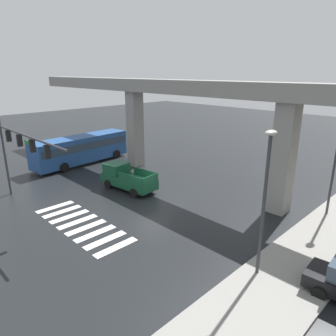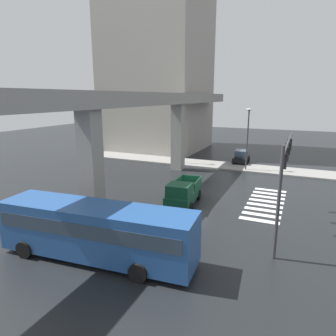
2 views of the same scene
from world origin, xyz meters
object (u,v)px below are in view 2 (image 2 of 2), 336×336
at_px(city_bus, 96,229).
at_px(sedan_black, 241,156).
at_px(street_lamp_near_corner, 248,132).
at_px(street_lamp_mid_block, 173,129).
at_px(pickup_truck, 183,193).
at_px(traffic_signal_mast, 285,161).

height_order(city_bus, sedan_black, city_bus).
bearing_deg(sedan_black, street_lamp_near_corner, -162.15).
distance_m(street_lamp_near_corner, street_lamp_mid_block, 9.37).
bearing_deg(pickup_truck, city_bus, 172.53).
xyz_separation_m(pickup_truck, sedan_black, (17.98, -1.25, -0.14)).
relative_size(pickup_truck, city_bus, 0.48).
bearing_deg(city_bus, traffic_signal_mast, -49.30).
bearing_deg(traffic_signal_mast, street_lamp_mid_block, 41.89).
distance_m(pickup_truck, traffic_signal_mast, 8.59).
xyz_separation_m(street_lamp_near_corner, street_lamp_mid_block, (0.00, 9.37, 0.00)).
relative_size(city_bus, street_lamp_mid_block, 1.52).
bearing_deg(sedan_black, city_bus, 174.82).
bearing_deg(city_bus, pickup_truck, -7.47).
height_order(traffic_signal_mast, street_lamp_near_corner, street_lamp_near_corner).
relative_size(street_lamp_near_corner, street_lamp_mid_block, 1.00).
bearing_deg(sedan_black, street_lamp_mid_block, 116.69).
xyz_separation_m(sedan_black, street_lamp_near_corner, (-4.05, -1.31, 3.70)).
xyz_separation_m(traffic_signal_mast, street_lamp_near_corner, (15.95, 4.95, -0.11)).
bearing_deg(street_lamp_mid_block, city_bus, -166.67).
height_order(traffic_signal_mast, street_lamp_mid_block, street_lamp_mid_block).
bearing_deg(city_bus, street_lamp_near_corner, -9.20).
relative_size(city_bus, sedan_black, 2.49).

